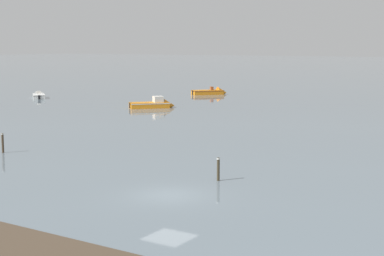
# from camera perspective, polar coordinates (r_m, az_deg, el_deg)

# --- Properties ---
(ground_plane) EXTENTS (800.00, 800.00, 0.00)m
(ground_plane) POSITION_cam_1_polar(r_m,az_deg,el_deg) (34.11, -2.20, -6.45)
(ground_plane) COLOR slate
(motorboat_moored_1) EXTENTS (5.58, 6.12, 2.12)m
(motorboat_moored_1) POSITION_cam_1_polar(r_m,az_deg,el_deg) (103.02, 1.97, 3.41)
(motorboat_moored_1) COLOR orange
(motorboat_moored_1) RESTS_ON ground
(motorboat_moored_3) EXTENTS (5.02, 4.72, 1.76)m
(motorboat_moored_3) POSITION_cam_1_polar(r_m,az_deg,el_deg) (99.39, -14.49, 2.96)
(motorboat_moored_3) COLOR white
(motorboat_moored_3) RESTS_ON ground
(motorboat_moored_4) EXTENTS (5.69, 6.03, 2.35)m
(motorboat_moored_4) POSITION_cam_1_polar(r_m,az_deg,el_deg) (81.11, -3.46, 2.20)
(motorboat_moored_4) COLOR orange
(motorboat_moored_4) RESTS_ON ground
(mooring_post_near) EXTENTS (0.22, 0.22, 1.74)m
(mooring_post_near) POSITION_cam_1_polar(r_m,az_deg,el_deg) (49.45, -17.70, -1.42)
(mooring_post_near) COLOR #423323
(mooring_post_near) RESTS_ON ground
(mooring_post_left) EXTENTS (0.22, 0.22, 1.64)m
(mooring_post_left) POSITION_cam_1_polar(r_m,az_deg,el_deg) (37.51, 2.54, -4.02)
(mooring_post_left) COLOR #3A3323
(mooring_post_left) RESTS_ON ground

